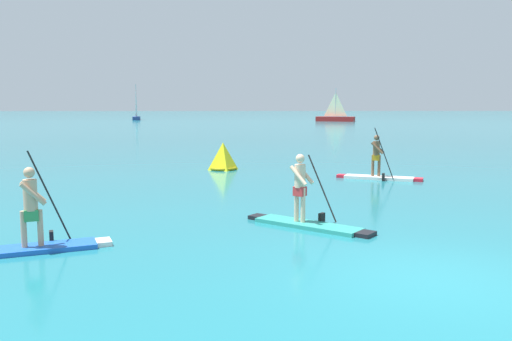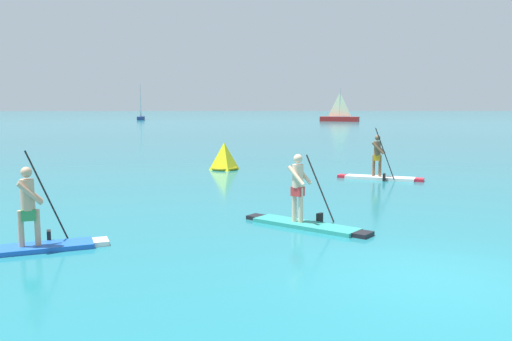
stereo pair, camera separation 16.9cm
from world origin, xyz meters
The scene contains 7 objects.
ground centered at (0.00, 0.00, 0.00)m, with size 440.00×440.00×0.00m, color #1E727F.
paddleboarder_near_left centered at (-7.28, 1.84, 0.36)m, with size 2.94×1.50×1.99m.
paddleboarder_mid_center centered at (-1.71, 3.82, 0.36)m, with size 2.83×2.37×1.75m.
paddleboarder_far_right centered at (1.99, 11.68, 0.33)m, with size 3.15×1.64×2.02m.
race_marker_buoy centered at (-4.09, 14.80, 0.53)m, with size 1.21×1.21×1.20m.
sailboat_left_horizon centered at (-22.92, 90.07, 0.94)m, with size 2.12×5.40×6.49m.
sailboat_right_horizon centered at (12.10, 80.48, 0.64)m, with size 6.57×3.95×5.56m.
Camera 1 is at (-3.16, -8.37, 2.85)m, focal length 37.31 mm.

